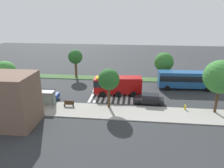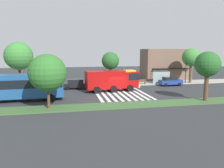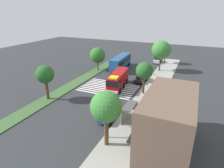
{
  "view_description": "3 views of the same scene",
  "coord_description": "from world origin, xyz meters",
  "px_view_note": "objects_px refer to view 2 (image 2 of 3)",
  "views": [
    {
      "loc": [
        -3.84,
        37.87,
        14.51
      ],
      "look_at": [
        0.43,
        0.36,
        1.57
      ],
      "focal_mm": 34.12,
      "sensor_mm": 36.0,
      "label": 1
    },
    {
      "loc": [
        -7.65,
        -32.17,
        6.39
      ],
      "look_at": [
        -0.74,
        1.7,
        1.2
      ],
      "focal_mm": 34.44,
      "sensor_mm": 36.0,
      "label": 2
    },
    {
      "loc": [
        33.93,
        15.79,
        15.59
      ],
      "look_at": [
        1.1,
        1.17,
        1.39
      ],
      "focal_mm": 30.69,
      "sensor_mm": 36.0,
      "label": 3
    }
  ],
  "objects_px": {
    "sidewalk_tree_west": "(19,56)",
    "median_tree_far_west": "(47,73)",
    "sidewalk_tree_center": "(110,61)",
    "sidewalk_tree_east": "(191,58)",
    "bus_stop_shelter": "(161,75)",
    "street_lamp": "(186,66)",
    "fire_truck": "(113,79)",
    "parked_car_mid": "(77,84)",
    "transit_bus": "(20,85)",
    "fire_hydrant": "(46,86)",
    "bench_near_shelter": "(142,81)",
    "median_tree_west": "(208,65)",
    "parked_car_east": "(170,81)"
  },
  "relations": [
    {
      "from": "fire_hydrant",
      "to": "sidewalk_tree_east",
      "type": "bearing_deg",
      "value": 1.01
    },
    {
      "from": "parked_car_mid",
      "to": "bus_stop_shelter",
      "type": "height_order",
      "value": "bus_stop_shelter"
    },
    {
      "from": "sidewalk_tree_west",
      "to": "transit_bus",
      "type": "bearing_deg",
      "value": -78.28
    },
    {
      "from": "fire_hydrant",
      "to": "transit_bus",
      "type": "bearing_deg",
      "value": -102.21
    },
    {
      "from": "sidewalk_tree_east",
      "to": "median_tree_far_west",
      "type": "height_order",
      "value": "sidewalk_tree_east"
    },
    {
      "from": "bench_near_shelter",
      "to": "sidewalk_tree_center",
      "type": "bearing_deg",
      "value": -176.22
    },
    {
      "from": "parked_car_mid",
      "to": "sidewalk_tree_center",
      "type": "height_order",
      "value": "sidewalk_tree_center"
    },
    {
      "from": "bus_stop_shelter",
      "to": "sidewalk_tree_west",
      "type": "xyz_separation_m",
      "value": [
        -26.42,
        -0.41,
        3.77
      ]
    },
    {
      "from": "street_lamp",
      "to": "median_tree_far_west",
      "type": "xyz_separation_m",
      "value": [
        -25.37,
        -14.92,
        0.61
      ]
    },
    {
      "from": "median_tree_west",
      "to": "median_tree_far_west",
      "type": "bearing_deg",
      "value": 180.0
    },
    {
      "from": "sidewalk_tree_west",
      "to": "median_tree_far_west",
      "type": "xyz_separation_m",
      "value": [
        6.03,
        -15.32,
        -1.54
      ]
    },
    {
      "from": "sidewalk_tree_west",
      "to": "median_tree_far_west",
      "type": "distance_m",
      "value": 16.54
    },
    {
      "from": "sidewalk_tree_west",
      "to": "sidewalk_tree_east",
      "type": "distance_m",
      "value": 32.71
    },
    {
      "from": "bus_stop_shelter",
      "to": "sidewalk_tree_east",
      "type": "distance_m",
      "value": 7.13
    },
    {
      "from": "bench_near_shelter",
      "to": "median_tree_west",
      "type": "height_order",
      "value": "median_tree_west"
    },
    {
      "from": "sidewalk_tree_center",
      "to": "sidewalk_tree_east",
      "type": "relative_size",
      "value": 0.89
    },
    {
      "from": "fire_hydrant",
      "to": "bench_near_shelter",
      "type": "bearing_deg",
      "value": 2.9
    },
    {
      "from": "parked_car_mid",
      "to": "bench_near_shelter",
      "type": "distance_m",
      "value": 13.06
    },
    {
      "from": "fire_truck",
      "to": "sidewalk_tree_center",
      "type": "relative_size",
      "value": 1.44
    },
    {
      "from": "parked_car_mid",
      "to": "median_tree_far_west",
      "type": "distance_m",
      "value": 13.99
    },
    {
      "from": "street_lamp",
      "to": "sidewalk_tree_center",
      "type": "height_order",
      "value": "sidewalk_tree_center"
    },
    {
      "from": "parked_car_east",
      "to": "median_tree_west",
      "type": "xyz_separation_m",
      "value": [
        -1.63,
        -13.12,
        3.9
      ]
    },
    {
      "from": "fire_truck",
      "to": "bus_stop_shelter",
      "type": "bearing_deg",
      "value": 22.65
    },
    {
      "from": "parked_car_mid",
      "to": "street_lamp",
      "type": "xyz_separation_m",
      "value": [
        21.78,
        1.8,
        2.63
      ]
    },
    {
      "from": "parked_car_mid",
      "to": "sidewalk_tree_center",
      "type": "bearing_deg",
      "value": 22.07
    },
    {
      "from": "bus_stop_shelter",
      "to": "parked_car_mid",
      "type": "bearing_deg",
      "value": -171.17
    },
    {
      "from": "sidewalk_tree_east",
      "to": "sidewalk_tree_center",
      "type": "bearing_deg",
      "value": -180.0
    },
    {
      "from": "median_tree_west",
      "to": "sidewalk_tree_east",
      "type": "bearing_deg",
      "value": 65.08
    },
    {
      "from": "parked_car_mid",
      "to": "median_tree_west",
      "type": "relative_size",
      "value": 0.76
    },
    {
      "from": "transit_bus",
      "to": "street_lamp",
      "type": "relative_size",
      "value": 1.93
    },
    {
      "from": "fire_truck",
      "to": "median_tree_far_west",
      "type": "distance_m",
      "value": 13.66
    },
    {
      "from": "transit_bus",
      "to": "sidewalk_tree_east",
      "type": "bearing_deg",
      "value": -163.57
    },
    {
      "from": "sidewalk_tree_east",
      "to": "median_tree_west",
      "type": "xyz_separation_m",
      "value": [
        -7.12,
        -15.32,
        -0.47
      ]
    },
    {
      "from": "transit_bus",
      "to": "sidewalk_tree_east",
      "type": "distance_m",
      "value": 32.41
    },
    {
      "from": "sidewalk_tree_west",
      "to": "parked_car_east",
      "type": "bearing_deg",
      "value": -4.62
    },
    {
      "from": "transit_bus",
      "to": "sidewalk_tree_center",
      "type": "relative_size",
      "value": 1.75
    },
    {
      "from": "transit_bus",
      "to": "street_lamp",
      "type": "distance_m",
      "value": 30.93
    },
    {
      "from": "transit_bus",
      "to": "fire_hydrant",
      "type": "xyz_separation_m",
      "value": [
        2.12,
        9.8,
        -1.59
      ]
    },
    {
      "from": "parked_car_mid",
      "to": "fire_hydrant",
      "type": "distance_m",
      "value": 5.65
    },
    {
      "from": "sidewalk_tree_center",
      "to": "sidewalk_tree_east",
      "type": "height_order",
      "value": "sidewalk_tree_east"
    },
    {
      "from": "median_tree_far_west",
      "to": "fire_hydrant",
      "type": "relative_size",
      "value": 8.64
    },
    {
      "from": "parked_car_east",
      "to": "street_lamp",
      "type": "height_order",
      "value": "street_lamp"
    },
    {
      "from": "bench_near_shelter",
      "to": "fire_hydrant",
      "type": "distance_m",
      "value": 18.19
    },
    {
      "from": "sidewalk_tree_center",
      "to": "sidewalk_tree_east",
      "type": "distance_m",
      "value": 16.67
    },
    {
      "from": "bench_near_shelter",
      "to": "sidewalk_tree_west",
      "type": "relative_size",
      "value": 0.2
    },
    {
      "from": "parked_car_east",
      "to": "street_lamp",
      "type": "distance_m",
      "value": 5.26
    },
    {
      "from": "bus_stop_shelter",
      "to": "bench_near_shelter",
      "type": "bearing_deg",
      "value": 179.88
    },
    {
      "from": "sidewalk_tree_east",
      "to": "fire_hydrant",
      "type": "xyz_separation_m",
      "value": [
        -28.45,
        -0.5,
        -4.74
      ]
    },
    {
      "from": "bus_stop_shelter",
      "to": "sidewalk_tree_west",
      "type": "bearing_deg",
      "value": -179.1
    },
    {
      "from": "bus_stop_shelter",
      "to": "street_lamp",
      "type": "distance_m",
      "value": 5.3
    }
  ]
}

